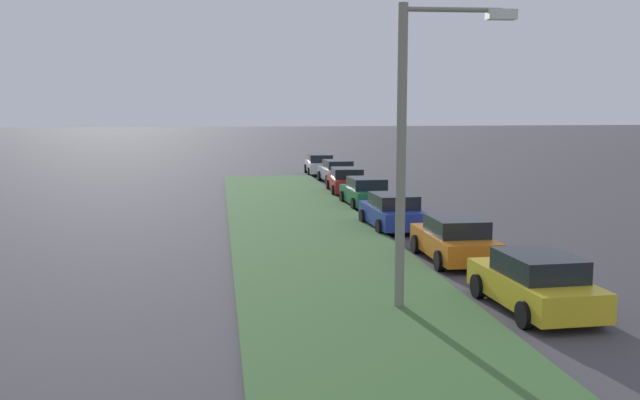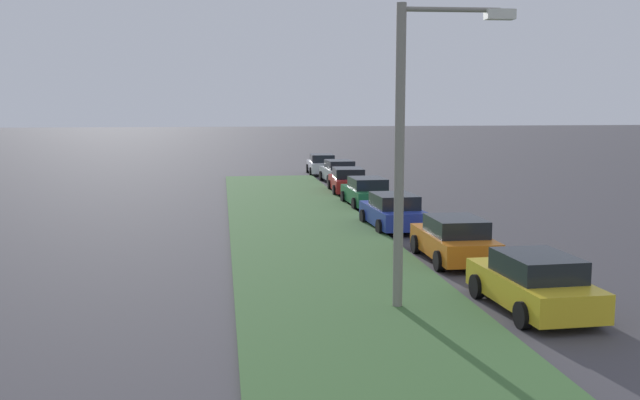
% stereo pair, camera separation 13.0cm
% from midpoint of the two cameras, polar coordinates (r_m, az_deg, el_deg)
% --- Properties ---
extents(grass_median, '(60.00, 6.00, 0.12)m').
position_cam_midpoint_polar(grass_median, '(21.38, 1.50, -6.18)').
color(grass_median, '#3D6633').
rests_on(grass_median, ground).
extents(parked_car_yellow, '(4.38, 2.17, 1.47)m').
position_cam_midpoint_polar(parked_car_yellow, '(18.99, 16.50, -6.22)').
color(parked_car_yellow, gold).
rests_on(parked_car_yellow, ground).
extents(parked_car_orange, '(4.30, 2.03, 1.47)m').
position_cam_midpoint_polar(parked_car_orange, '(24.27, 10.57, -3.06)').
color(parked_car_orange, orange).
rests_on(parked_car_orange, ground).
extents(parked_car_blue, '(4.38, 2.18, 1.47)m').
position_cam_midpoint_polar(parked_car_blue, '(30.08, 5.84, -0.93)').
color(parked_car_blue, '#23389E').
rests_on(parked_car_blue, ground).
extents(parked_car_green, '(4.36, 2.13, 1.47)m').
position_cam_midpoint_polar(parked_car_green, '(36.46, 3.78, 0.59)').
color(parked_car_green, '#1E6B38').
rests_on(parked_car_green, ground).
extents(parked_car_red, '(4.37, 2.16, 1.47)m').
position_cam_midpoint_polar(parked_car_red, '(41.78, 2.28, 1.49)').
color(parked_car_red, red).
rests_on(parked_car_red, ground).
extents(parked_car_silver, '(4.38, 2.18, 1.47)m').
position_cam_midpoint_polar(parked_car_silver, '(47.43, 1.56, 2.22)').
color(parked_car_silver, '#B2B5BA').
rests_on(parked_car_silver, ground).
extents(parked_car_white, '(4.36, 2.13, 1.47)m').
position_cam_midpoint_polar(parked_car_white, '(52.89, 0.21, 2.78)').
color(parked_car_white, silver).
rests_on(parked_car_white, ground).
extents(streetlight, '(0.40, 2.87, 7.50)m').
position_cam_midpoint_polar(streetlight, '(17.95, 7.55, 5.10)').
color(streetlight, gray).
rests_on(streetlight, ground).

